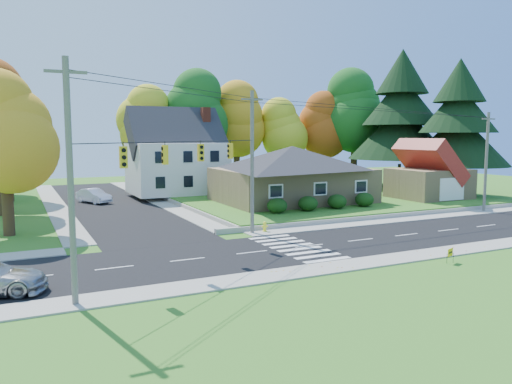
% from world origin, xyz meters
% --- Properties ---
extents(ground, '(120.00, 120.00, 0.00)m').
position_xyz_m(ground, '(0.00, 0.00, 0.00)').
color(ground, '#3D7923').
extents(road_main, '(90.00, 8.00, 0.02)m').
position_xyz_m(road_main, '(0.00, 0.00, 0.01)').
color(road_main, black).
rests_on(road_main, ground).
extents(road_cross, '(8.00, 44.00, 0.02)m').
position_xyz_m(road_cross, '(-8.00, 26.00, 0.01)').
color(road_cross, black).
rests_on(road_cross, ground).
extents(sidewalk_north, '(90.00, 2.00, 0.08)m').
position_xyz_m(sidewalk_north, '(0.00, 5.00, 0.04)').
color(sidewalk_north, '#9C9A90').
rests_on(sidewalk_north, ground).
extents(sidewalk_south, '(90.00, 2.00, 0.08)m').
position_xyz_m(sidewalk_south, '(0.00, -5.00, 0.04)').
color(sidewalk_south, '#9C9A90').
rests_on(sidewalk_south, ground).
extents(lawn, '(30.00, 30.00, 0.50)m').
position_xyz_m(lawn, '(13.00, 21.00, 0.25)').
color(lawn, '#3D7923').
rests_on(lawn, ground).
extents(ranch_house, '(14.60, 10.60, 5.40)m').
position_xyz_m(ranch_house, '(8.00, 16.00, 3.27)').
color(ranch_house, tan).
rests_on(ranch_house, lawn).
extents(colonial_house, '(10.40, 8.40, 9.60)m').
position_xyz_m(colonial_house, '(0.04, 28.00, 4.58)').
color(colonial_house, silver).
rests_on(colonial_house, lawn).
extents(garage, '(7.30, 6.30, 4.60)m').
position_xyz_m(garage, '(22.00, 11.99, 2.84)').
color(garage, tan).
rests_on(garage, lawn).
extents(hedge_row, '(10.70, 1.70, 1.27)m').
position_xyz_m(hedge_row, '(7.50, 9.80, 1.14)').
color(hedge_row, '#163A10').
rests_on(hedge_row, lawn).
extents(traffic_infrastructure, '(38.10, 10.66, 10.00)m').
position_xyz_m(traffic_infrastructure, '(-0.15, 1.35, 5.15)').
color(traffic_infrastructure, '#666059').
rests_on(traffic_infrastructure, ground).
extents(tree_lot_0, '(6.72, 6.72, 12.51)m').
position_xyz_m(tree_lot_0, '(-2.00, 34.00, 8.31)').
color(tree_lot_0, '#3F2A19').
rests_on(tree_lot_0, lawn).
extents(tree_lot_1, '(7.84, 7.84, 14.60)m').
position_xyz_m(tree_lot_1, '(4.00, 33.00, 9.61)').
color(tree_lot_1, '#3F2A19').
rests_on(tree_lot_1, lawn).
extents(tree_lot_2, '(7.28, 7.28, 13.56)m').
position_xyz_m(tree_lot_2, '(10.00, 34.00, 8.96)').
color(tree_lot_2, '#3F2A19').
rests_on(tree_lot_2, lawn).
extents(tree_lot_3, '(6.16, 6.16, 11.47)m').
position_xyz_m(tree_lot_3, '(16.00, 33.00, 7.65)').
color(tree_lot_3, '#3F2A19').
rests_on(tree_lot_3, lawn).
extents(tree_lot_4, '(6.72, 6.72, 12.51)m').
position_xyz_m(tree_lot_4, '(22.00, 32.00, 8.31)').
color(tree_lot_4, '#3F2A19').
rests_on(tree_lot_4, lawn).
extents(tree_lot_5, '(8.40, 8.40, 15.64)m').
position_xyz_m(tree_lot_5, '(26.00, 30.00, 10.27)').
color(tree_lot_5, '#3F2A19').
rests_on(tree_lot_5, lawn).
extents(conifer_east_a, '(12.80, 12.80, 16.96)m').
position_xyz_m(conifer_east_a, '(27.00, 22.00, 9.39)').
color(conifer_east_a, '#3F2A19').
rests_on(conifer_east_a, lawn).
extents(conifer_east_b, '(11.20, 11.20, 14.84)m').
position_xyz_m(conifer_east_b, '(28.00, 14.00, 8.28)').
color(conifer_east_b, '#3F2A19').
rests_on(conifer_east_b, lawn).
extents(tree_west_0, '(6.16, 6.16, 11.47)m').
position_xyz_m(tree_west_0, '(-17.00, 12.00, 7.15)').
color(tree_west_0, '#3F2A19').
rests_on(tree_west_0, ground).
extents(tree_west_2, '(6.72, 6.72, 12.51)m').
position_xyz_m(tree_west_2, '(-17.00, 32.00, 7.81)').
color(tree_west_2, '#3F2A19').
rests_on(tree_west_2, ground).
extents(white_car, '(3.25, 4.65, 1.45)m').
position_xyz_m(white_car, '(-9.23, 26.80, 0.75)').
color(white_car, silver).
rests_on(white_car, road_cross).
extents(fire_hydrant, '(0.45, 0.35, 0.79)m').
position_xyz_m(fire_hydrant, '(-0.49, 5.22, 0.38)').
color(fire_hydrant, '#FFFA25').
rests_on(fire_hydrant, ground).
extents(yard_sign, '(0.61, 0.27, 0.81)m').
position_xyz_m(yard_sign, '(4.68, -6.94, 0.58)').
color(yard_sign, black).
rests_on(yard_sign, ground).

